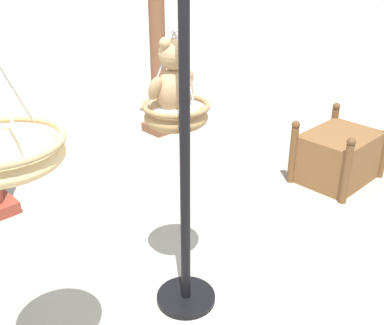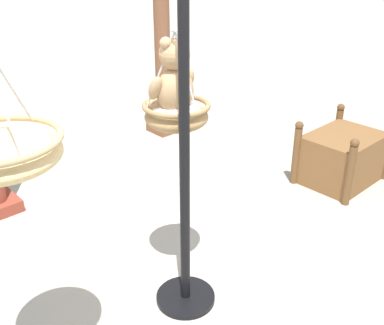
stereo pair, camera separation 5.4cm
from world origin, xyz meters
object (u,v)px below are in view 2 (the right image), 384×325
object	(u,v)px
hanging_basket_with_teddy	(176,114)
wooden_planter_box	(342,156)
greenhouse_pillar_left	(162,40)
hanging_basket_left_high	(0,152)
display_pole_central	(185,203)
teddy_bear	(174,81)

from	to	relation	value
hanging_basket_with_teddy	wooden_planter_box	size ratio (longest dim) A/B	0.73
greenhouse_pillar_left	hanging_basket_left_high	bearing A→B (deg)	-139.55
hanging_basket_left_high	wooden_planter_box	distance (m)	3.88
display_pole_central	hanging_basket_with_teddy	xyz separation A→B (m)	(0.15, 0.25, 0.53)
hanging_basket_left_high	greenhouse_pillar_left	bearing A→B (deg)	40.45
display_pole_central	wooden_planter_box	world-z (taller)	display_pole_central
display_pole_central	hanging_basket_left_high	distance (m)	1.33
hanging_basket_with_teddy	wooden_planter_box	world-z (taller)	hanging_basket_with_teddy
display_pole_central	greenhouse_pillar_left	distance (m)	3.42
hanging_basket_with_teddy	teddy_bear	xyz separation A→B (m)	(0.00, 0.02, 0.23)
hanging_basket_with_teddy	hanging_basket_left_high	bearing A→B (deg)	-170.40
display_pole_central	wooden_planter_box	xyz separation A→B (m)	(2.54, 0.27, -0.55)
hanging_basket_left_high	hanging_basket_with_teddy	bearing A→B (deg)	9.60
teddy_bear	greenhouse_pillar_left	bearing A→B (deg)	52.51
teddy_bear	wooden_planter_box	bearing A→B (deg)	-0.09
display_pole_central	wooden_planter_box	size ratio (longest dim) A/B	2.87
teddy_bear	wooden_planter_box	distance (m)	2.72
display_pole_central	hanging_basket_with_teddy	bearing A→B (deg)	59.04
teddy_bear	hanging_basket_with_teddy	bearing A→B (deg)	-90.00
display_pole_central	teddy_bear	xyz separation A→B (m)	(0.15, 0.27, 0.76)
teddy_bear	greenhouse_pillar_left	size ratio (longest dim) A/B	0.20
hanging_basket_with_teddy	teddy_bear	world-z (taller)	hanging_basket_with_teddy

